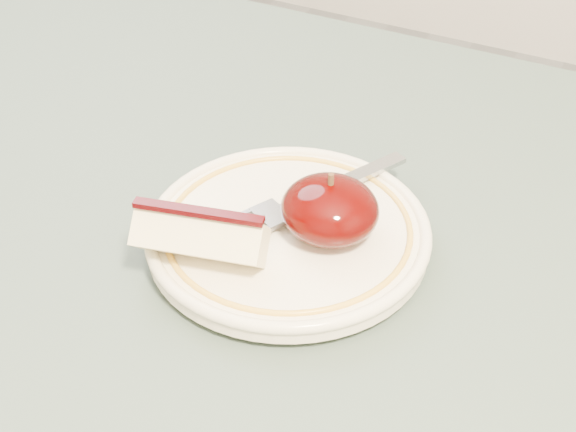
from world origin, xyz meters
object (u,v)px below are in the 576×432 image
at_px(apple_half, 330,209).
at_px(fork, 310,198).
at_px(table, 148,384).
at_px(plate, 288,232).

height_order(apple_half, fork, apple_half).
distance_m(table, fork, 0.18).
xyz_separation_m(plate, fork, (0.00, 0.03, 0.01)).
distance_m(plate, apple_half, 0.04).
bearing_deg(table, fork, 61.17).
xyz_separation_m(table, fork, (0.07, 0.12, 0.11)).
bearing_deg(table, plate, 53.91).
bearing_deg(plate, table, -126.09).
height_order(plate, apple_half, apple_half).
bearing_deg(fork, plate, -155.54).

